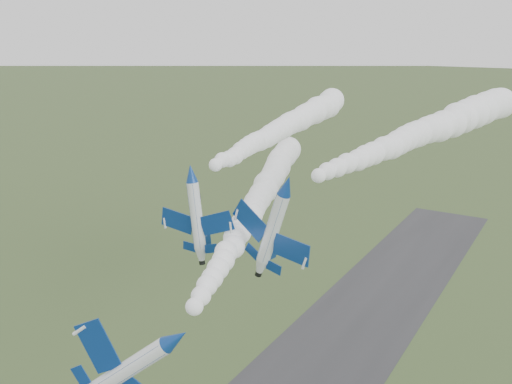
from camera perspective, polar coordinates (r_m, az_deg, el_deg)
jet_lead at (r=52.16m, az=-8.02°, el=-14.37°), size 7.81×13.83×9.37m
smoke_trail_jet_lead at (r=84.14m, az=0.16°, el=-0.90°), size 27.36×63.26×4.84m
jet_pair_left at (r=71.66m, az=-6.56°, el=1.86°), size 10.93×13.20×3.31m
smoke_trail_jet_pair_left at (r=96.46m, az=3.03°, el=6.55°), size 6.63×51.66×4.96m
jet_pair_right at (r=63.87m, az=3.02°, el=0.64°), size 11.31×14.08×4.63m
smoke_trail_jet_pair_right at (r=92.85m, az=16.95°, el=5.95°), size 16.50×63.68×5.86m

